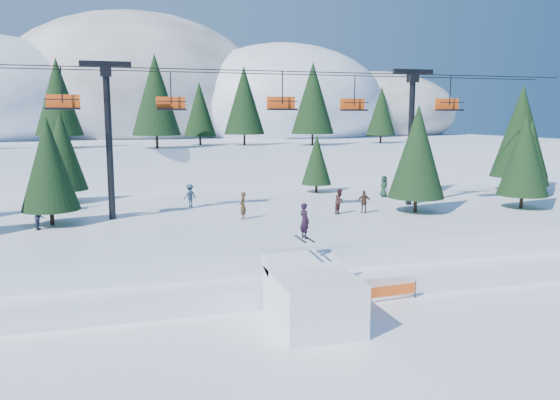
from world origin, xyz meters
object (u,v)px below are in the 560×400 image
object	(u,v)px
banner_near	(392,291)
banner_far	(440,281)
jump_kicker	(312,297)
chairlift	(258,116)

from	to	relation	value
banner_near	banner_far	size ratio (longest dim) A/B	1.00
jump_kicker	banner_near	xyz separation A→B (m)	(4.94, 1.94, -0.75)
jump_kicker	banner_far	world-z (taller)	jump_kicker
chairlift	banner_far	xyz separation A→B (m)	(6.92, -12.67, -8.78)
banner_near	jump_kicker	bearing A→B (deg)	-158.55
chairlift	banner_far	distance (m)	16.90
jump_kicker	chairlift	world-z (taller)	chairlift
banner_far	chairlift	bearing A→B (deg)	118.63
banner_near	banner_far	xyz separation A→B (m)	(3.28, 0.86, 0.00)
jump_kicker	banner_near	size ratio (longest dim) A/B	1.86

